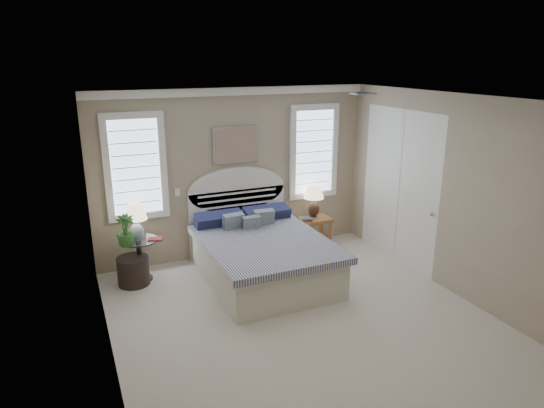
% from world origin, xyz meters
% --- Properties ---
extents(floor, '(4.50, 5.00, 0.01)m').
position_xyz_m(floor, '(0.00, 0.00, 0.00)').
color(floor, beige).
rests_on(floor, ground).
extents(ceiling, '(4.50, 5.00, 0.01)m').
position_xyz_m(ceiling, '(0.00, 0.00, 2.70)').
color(ceiling, silver).
rests_on(ceiling, wall_back).
extents(wall_back, '(4.50, 0.02, 2.70)m').
position_xyz_m(wall_back, '(0.00, 2.50, 1.35)').
color(wall_back, tan).
rests_on(wall_back, floor).
extents(wall_left, '(0.02, 5.00, 2.70)m').
position_xyz_m(wall_left, '(-2.25, 0.00, 1.35)').
color(wall_left, tan).
rests_on(wall_left, floor).
extents(wall_right, '(0.02, 5.00, 2.70)m').
position_xyz_m(wall_right, '(2.25, 0.00, 1.35)').
color(wall_right, tan).
rests_on(wall_right, floor).
extents(crown_molding, '(4.50, 0.08, 0.12)m').
position_xyz_m(crown_molding, '(0.00, 2.46, 2.64)').
color(crown_molding, white).
rests_on(crown_molding, wall_back).
extents(hvac_vent, '(0.30, 0.20, 0.02)m').
position_xyz_m(hvac_vent, '(1.20, 0.80, 2.68)').
color(hvac_vent, '#B2B2B2').
rests_on(hvac_vent, ceiling).
extents(switch_plate, '(0.08, 0.01, 0.12)m').
position_xyz_m(switch_plate, '(-0.95, 2.48, 1.15)').
color(switch_plate, white).
rests_on(switch_plate, wall_back).
extents(window_left, '(0.90, 0.06, 1.60)m').
position_xyz_m(window_left, '(-1.55, 2.48, 1.60)').
color(window_left, '#ABC0D8').
rests_on(window_left, wall_back).
extents(window_right, '(0.90, 0.06, 1.60)m').
position_xyz_m(window_right, '(1.40, 2.48, 1.60)').
color(window_right, '#ABC0D8').
rests_on(window_right, wall_back).
extents(painting, '(0.74, 0.04, 0.58)m').
position_xyz_m(painting, '(0.00, 2.46, 1.82)').
color(painting, silver).
rests_on(painting, wall_back).
extents(closet_door, '(0.02, 1.80, 2.40)m').
position_xyz_m(closet_door, '(2.23, 1.20, 1.20)').
color(closet_door, white).
rests_on(closet_door, floor).
extents(bed, '(1.72, 2.28, 1.47)m').
position_xyz_m(bed, '(0.00, 1.46, 0.39)').
color(bed, beige).
rests_on(bed, floor).
extents(side_table_left, '(0.56, 0.56, 0.63)m').
position_xyz_m(side_table_left, '(-1.65, 2.05, 0.39)').
color(side_table_left, black).
rests_on(side_table_left, floor).
extents(nightstand_right, '(0.50, 0.40, 0.53)m').
position_xyz_m(nightstand_right, '(1.30, 2.15, 0.39)').
color(nightstand_right, olive).
rests_on(nightstand_right, floor).
extents(floor_pot, '(0.55, 0.55, 0.41)m').
position_xyz_m(floor_pot, '(-1.77, 1.95, 0.21)').
color(floor_pot, black).
rests_on(floor_pot, floor).
extents(lamp_left, '(0.42, 0.42, 0.54)m').
position_xyz_m(lamp_left, '(-1.67, 2.04, 0.96)').
color(lamp_left, silver).
rests_on(lamp_left, side_table_left).
extents(lamp_right, '(0.34, 0.34, 0.56)m').
position_xyz_m(lamp_right, '(1.30, 2.25, 0.87)').
color(lamp_right, black).
rests_on(lamp_right, nightstand_right).
extents(potted_plant, '(0.25, 0.25, 0.45)m').
position_xyz_m(potted_plant, '(-1.83, 1.87, 0.85)').
color(potted_plant, '#3D7B31').
rests_on(potted_plant, side_table_left).
extents(books_left, '(0.24, 0.21, 0.03)m').
position_xyz_m(books_left, '(-1.43, 1.93, 0.64)').
color(books_left, maroon).
rests_on(books_left, side_table_left).
extents(books_right, '(0.20, 0.17, 0.05)m').
position_xyz_m(books_right, '(1.10, 2.07, 0.55)').
color(books_right, maroon).
rests_on(books_right, nightstand_right).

